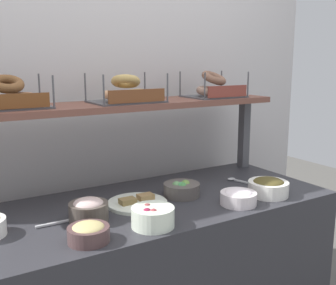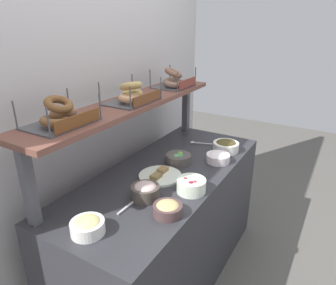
{
  "view_description": "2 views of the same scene",
  "coord_description": "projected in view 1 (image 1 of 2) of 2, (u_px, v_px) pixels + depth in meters",
  "views": [
    {
      "loc": [
        -0.85,
        -1.54,
        1.48
      ],
      "look_at": [
        0.12,
        0.06,
        1.1
      ],
      "focal_mm": 43.58,
      "sensor_mm": 36.0,
      "label": 1
    },
    {
      "loc": [
        -1.51,
        -0.91,
        1.77
      ],
      "look_at": [
        0.09,
        0.04,
        1.02
      ],
      "focal_mm": 32.91,
      "sensor_mm": 36.0,
      "label": 2
    }
  ],
  "objects": [
    {
      "name": "bagel_basket_cinnamon_raisin",
      "position": [
        8.0,
        97.0,
        1.72
      ],
      "size": [
        0.33,
        0.24,
        0.15
      ],
      "color": "#4C4C51",
      "rests_on": "upper_shelf"
    },
    {
      "name": "shelf_riser_right",
      "position": [
        244.0,
        134.0,
        2.43
      ],
      "size": [
        0.05,
        0.05,
        0.4
      ],
      "primitive_type": "cube",
      "color": "#4C4C51",
      "rests_on": "deli_counter"
    },
    {
      "name": "bowl_hummus",
      "position": [
        89.0,
        232.0,
        1.44
      ],
      "size": [
        0.15,
        0.15,
        0.07
      ],
      "color": "brown",
      "rests_on": "deli_counter"
    },
    {
      "name": "bowl_veggie_mix",
      "position": [
        182.0,
        189.0,
        1.92
      ],
      "size": [
        0.17,
        0.17,
        0.08
      ],
      "color": "#534C48",
      "rests_on": "deli_counter"
    },
    {
      "name": "serving_plate_white",
      "position": [
        137.0,
        203.0,
        1.81
      ],
      "size": [
        0.27,
        0.27,
        0.04
      ],
      "color": "white",
      "rests_on": "deli_counter"
    },
    {
      "name": "bagel_basket_poppy",
      "position": [
        214.0,
        89.0,
        2.24
      ],
      "size": [
        0.3,
        0.24,
        0.15
      ],
      "color": "#4C4C51",
      "rests_on": "upper_shelf"
    },
    {
      "name": "bowl_cream_cheese",
      "position": [
        238.0,
        197.0,
        1.81
      ],
      "size": [
        0.16,
        0.16,
        0.07
      ],
      "color": "white",
      "rests_on": "deli_counter"
    },
    {
      "name": "upper_shelf",
      "position": [
        125.0,
        105.0,
        1.99
      ],
      "size": [
        1.64,
        0.32,
        0.03
      ],
      "primitive_type": "cube",
      "color": "brown",
      "rests_on": "shelf_riser_left"
    },
    {
      "name": "bowl_beet_salad",
      "position": [
        153.0,
        217.0,
        1.57
      ],
      "size": [
        0.17,
        0.17,
        0.08
      ],
      "color": "white",
      "rests_on": "deli_counter"
    },
    {
      "name": "serving_spoon_by_edge",
      "position": [
        238.0,
        180.0,
        2.15
      ],
      "size": [
        0.07,
        0.17,
        0.01
      ],
      "color": "#B7B7BC",
      "rests_on": "deli_counter"
    },
    {
      "name": "bowl_chocolate_spread",
      "position": [
        268.0,
        187.0,
        1.93
      ],
      "size": [
        0.19,
        0.19,
        0.09
      ],
      "color": "white",
      "rests_on": "deli_counter"
    },
    {
      "name": "back_wall",
      "position": [
        103.0,
        112.0,
        2.24
      ],
      "size": [
        2.88,
        0.06,
        2.4
      ],
      "primitive_type": "cube",
      "color": "silver",
      "rests_on": "ground_plane"
    },
    {
      "name": "bowl_tuna_salad",
      "position": [
        89.0,
        210.0,
        1.62
      ],
      "size": [
        0.16,
        0.16,
        0.09
      ],
      "color": "#4C423B",
      "rests_on": "deli_counter"
    },
    {
      "name": "serving_spoon_near_plate",
      "position": [
        66.0,
        221.0,
        1.61
      ],
      "size": [
        0.18,
        0.03,
        0.01
      ],
      "color": "#B7B7BC",
      "rests_on": "deli_counter"
    },
    {
      "name": "bagel_basket_sesame",
      "position": [
        126.0,
        93.0,
        1.96
      ],
      "size": [
        0.34,
        0.24,
        0.14
      ],
      "color": "#4C4C51",
      "rests_on": "upper_shelf"
    }
  ]
}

